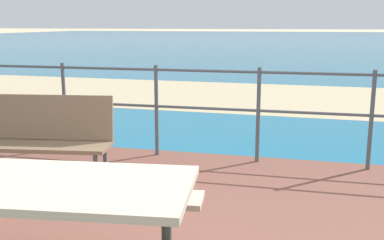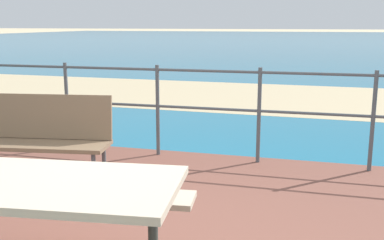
% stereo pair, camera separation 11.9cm
% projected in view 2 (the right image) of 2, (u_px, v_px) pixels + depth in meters
% --- Properties ---
extents(sea_water, '(90.00, 90.00, 0.01)m').
position_uv_depth(sea_water, '(305.00, 41.00, 40.88)').
color(sea_water, '#196B8E').
rests_on(sea_water, ground).
extents(beach_strip, '(54.11, 5.97, 0.01)m').
position_uv_depth(beach_strip, '(260.00, 97.00, 10.17)').
color(beach_strip, tan).
rests_on(beach_strip, ground).
extents(picnic_table, '(1.70, 1.53, 0.76)m').
position_uv_depth(picnic_table, '(27.00, 212.00, 2.36)').
color(picnic_table, '#BCAD93').
rests_on(picnic_table, patio_paving).
extents(park_bench, '(1.68, 0.65, 0.88)m').
position_uv_depth(park_bench, '(24.00, 132.00, 4.34)').
color(park_bench, '#7A6047').
rests_on(park_bench, patio_paving).
extents(railing_fence, '(5.94, 0.04, 1.06)m').
position_uv_depth(railing_fence, '(207.00, 102.00, 5.22)').
color(railing_fence, '#4C5156').
rests_on(railing_fence, patio_paving).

